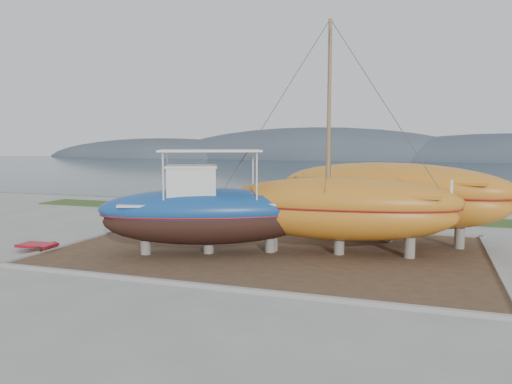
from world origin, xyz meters
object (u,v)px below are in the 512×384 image
(blue_caique, at_px, (208,202))
(orange_bare_hull, at_px, (389,203))
(orange_sailboat, at_px, (341,139))
(white_dinghy, at_px, (152,222))
(red_trailer, at_px, (37,247))

(blue_caique, distance_m, orange_bare_hull, 8.78)
(orange_bare_hull, bearing_deg, blue_caique, -131.46)
(blue_caique, relative_size, orange_sailboat, 0.93)
(blue_caique, xyz_separation_m, orange_bare_hull, (7.04, 5.23, -0.38))
(white_dinghy, relative_size, orange_bare_hull, 0.38)
(blue_caique, height_order, orange_bare_hull, blue_caique)
(blue_caique, relative_size, red_trailer, 3.93)
(orange_bare_hull, bearing_deg, red_trailer, -141.82)
(orange_sailboat, relative_size, red_trailer, 4.25)
(blue_caique, bearing_deg, orange_sailboat, -6.92)
(orange_sailboat, bearing_deg, white_dinghy, 166.04)
(white_dinghy, height_order, orange_bare_hull, orange_bare_hull)
(blue_caique, bearing_deg, white_dinghy, 122.51)
(blue_caique, bearing_deg, red_trailer, 170.40)
(white_dinghy, bearing_deg, orange_sailboat, 12.25)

